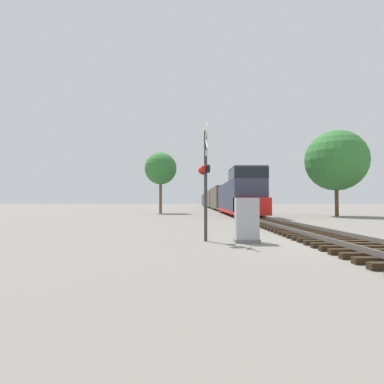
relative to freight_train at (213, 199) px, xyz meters
name	(u,v)px	position (x,y,z in m)	size (l,w,h in m)	color
ground_plane	(338,244)	(0.00, -57.73, -2.04)	(400.00, 400.00, 0.00)	slate
rail_track_bed	(338,240)	(0.00, -57.73, -1.90)	(2.60, 160.00, 0.31)	black
freight_train	(213,199)	(0.00, 0.00, 0.00)	(2.94, 88.51, 4.50)	#33384C
crossing_signal_near	(204,174)	(-4.52, -57.03, 0.40)	(0.40, 1.01, 4.21)	#333333
relay_cabinet	(246,220)	(-3.06, -57.36, -1.27)	(0.88, 0.53, 1.56)	slate
tree_far_right	(335,161)	(9.24, -38.52, 3.47)	(5.96, 5.96, 8.49)	brown
tree_mid_background	(160,169)	(-8.93, -30.58, 3.55)	(4.00, 4.00, 7.62)	brown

